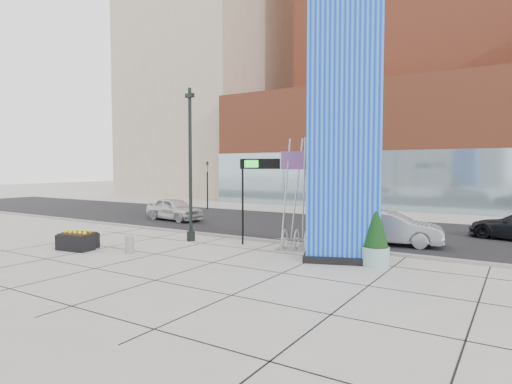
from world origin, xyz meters
The scene contains 19 objects.
ground centered at (0.00, 0.00, 0.00)m, with size 160.00×160.00×0.00m, color #9E9991.
street_asphalt centered at (0.00, 10.00, 0.01)m, with size 80.00×12.00×0.02m, color black.
curb_edge centered at (0.00, 4.00, 0.06)m, with size 80.00×0.30×0.12m, color gray.
tower_podium centered at (1.00, 27.00, 5.50)m, with size 34.00×10.00×11.00m, color #A64B30.
tower_glass_front centered at (1.00, 22.20, 2.50)m, with size 34.00×0.60×5.00m, color #8CA5B2.
building_beige_left centered at (-26.00, 34.00, 17.00)m, with size 18.00×20.00×34.00m, color tan.
blue_pylon centered at (5.11, 1.80, 4.74)m, with size 3.21×2.22×9.81m.
lamp_post centered at (-2.92, 2.29, 3.06)m, with size 0.48×0.41×7.47m.
public_art_sculpture centered at (2.81, 3.00, 1.29)m, with size 2.35×1.54×4.91m.
concrete_bollard centered at (-3.11, -1.42, 0.35)m, with size 0.36×0.36×0.71m, color gray.
overhead_street_sign centered at (0.50, 2.80, 3.45)m, with size 1.88×0.59×4.02m.
round_planter_east centered at (6.38, 1.80, 1.19)m, with size 1.01×1.01×2.52m.
round_planter_mid centered at (4.37, 3.60, 1.28)m, with size 1.08×1.08×2.70m.
round_planter_west centered at (3.80, 2.39, 1.19)m, with size 1.01×1.01×2.52m.
box_planter_north centered at (-5.87, -1.85, 0.39)m, with size 1.72×1.21×0.86m.
box_planter_south centered at (-5.61, -2.26, 0.40)m, with size 1.66×1.00×0.86m.
car_white_west centered at (-9.17, 7.84, 0.76)m, with size 1.79×4.46×1.52m, color silver.
car_silver_mid centered at (5.70, 6.36, 0.78)m, with size 1.64×4.71×1.55m, color #9A9BA1.
traffic_signal centered at (-12.00, 15.00, 2.30)m, with size 0.15×0.18×4.10m.
Camera 1 is at (10.92, -13.74, 3.64)m, focal length 30.00 mm.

